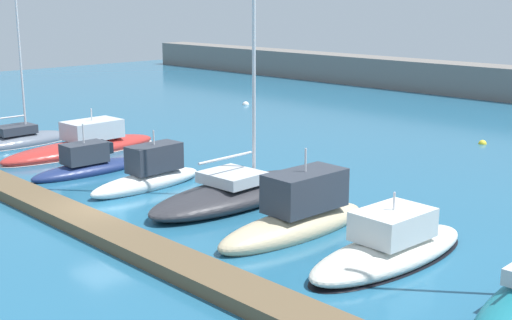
{
  "coord_description": "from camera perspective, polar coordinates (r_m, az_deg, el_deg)",
  "views": [
    {
      "loc": [
        23.96,
        -14.17,
        8.83
      ],
      "look_at": [
        3.34,
        5.61,
        2.08
      ],
      "focal_mm": 47.89,
      "sensor_mm": 36.0,
      "label": 1
    }
  ],
  "objects": [
    {
      "name": "motorboat_ivory_seventh",
      "position": [
        24.16,
        11.17,
        -7.21
      ],
      "size": [
        2.78,
        7.78,
        2.7
      ],
      "rotation": [
        0.0,
        0.0,
        1.54
      ],
      "color": "silver",
      "rests_on": "ground_plane"
    },
    {
      "name": "ground_plane",
      "position": [
        29.2,
        -12.62,
        -4.64
      ],
      "size": [
        120.0,
        120.0,
        0.0
      ],
      "primitive_type": "plane",
      "color": "#236084"
    },
    {
      "name": "dock_pier",
      "position": [
        28.52,
        -14.86,
        -4.7
      ],
      "size": [
        37.43,
        1.66,
        0.48
      ],
      "primitive_type": "cube",
      "color": "brown",
      "rests_on": "ground_plane"
    },
    {
      "name": "sailboat_charcoal_fifth",
      "position": [
        30.49,
        -1.48,
        -2.51
      ],
      "size": [
        3.72,
        9.96,
        20.37
      ],
      "rotation": [
        0.0,
        0.0,
        1.61
      ],
      "color": "#2D2D33",
      "rests_on": "ground_plane"
    },
    {
      "name": "motorboat_red_second",
      "position": [
        41.48,
        -14.19,
        1.16
      ],
      "size": [
        3.15,
        10.22,
        2.89
      ],
      "rotation": [
        0.0,
        0.0,
        1.61
      ],
      "color": "#B72D28",
      "rests_on": "ground_plane"
    },
    {
      "name": "sailboat_slate_nearest",
      "position": [
        44.79,
        -19.21,
        1.52
      ],
      "size": [
        2.56,
        7.2,
        11.61
      ],
      "rotation": [
        0.0,
        0.0,
        1.61
      ],
      "color": "slate",
      "rests_on": "ground_plane"
    },
    {
      "name": "motorboat_sand_sixth",
      "position": [
        26.45,
        3.53,
        -4.64
      ],
      "size": [
        2.26,
        7.54,
        3.67
      ],
      "rotation": [
        0.0,
        0.0,
        1.55
      ],
      "color": "beige",
      "rests_on": "ground_plane"
    },
    {
      "name": "mooring_buoy_yellow",
      "position": [
        44.96,
        18.39,
        1.28
      ],
      "size": [
        0.51,
        0.51,
        0.51
      ],
      "primitive_type": "sphere",
      "color": "yellow",
      "rests_on": "ground_plane"
    },
    {
      "name": "mooring_buoy_white",
      "position": [
        58.65,
        -0.86,
        4.63
      ],
      "size": [
        0.57,
        0.57,
        0.57
      ],
      "primitive_type": "sphere",
      "color": "white",
      "rests_on": "ground_plane"
    },
    {
      "name": "motorboat_white_fourth",
      "position": [
        33.05,
        -8.87,
        -1.16
      ],
      "size": [
        1.8,
        6.31,
        2.98
      ],
      "rotation": [
        0.0,
        0.0,
        1.62
      ],
      "color": "white",
      "rests_on": "ground_plane"
    },
    {
      "name": "motorboat_navy_third",
      "position": [
        36.49,
        -13.86,
        -0.44
      ],
      "size": [
        1.87,
        6.33,
        2.89
      ],
      "rotation": [
        0.0,
        0.0,
        1.55
      ],
      "color": "navy",
      "rests_on": "ground_plane"
    }
  ]
}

